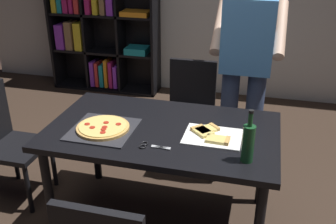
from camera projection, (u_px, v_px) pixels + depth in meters
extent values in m
plane|color=#38281E|center=(163.00, 218.00, 2.87)|extent=(12.00, 12.00, 0.00)
cube|color=black|center=(162.00, 131.00, 2.56)|extent=(1.51, 0.90, 0.04)
cylinder|color=black|center=(49.00, 195.00, 2.55)|extent=(0.06, 0.06, 0.71)
cylinder|color=black|center=(96.00, 141.00, 3.20)|extent=(0.06, 0.06, 0.71)
cylinder|color=black|center=(263.00, 164.00, 2.89)|extent=(0.06, 0.06, 0.71)
cube|color=black|center=(188.00, 117.00, 3.44)|extent=(0.42, 0.42, 0.04)
cube|color=black|center=(193.00, 84.00, 3.50)|extent=(0.42, 0.04, 0.45)
cylinder|color=black|center=(163.00, 147.00, 3.41)|extent=(0.04, 0.04, 0.41)
cylinder|color=black|center=(203.00, 152.00, 3.33)|extent=(0.04, 0.04, 0.41)
cylinder|color=black|center=(173.00, 128.00, 3.73)|extent=(0.04, 0.04, 0.41)
cylinder|color=black|center=(210.00, 133.00, 3.65)|extent=(0.04, 0.04, 0.41)
cube|color=black|center=(16.00, 148.00, 2.95)|extent=(0.42, 0.42, 0.04)
cylinder|color=black|center=(28.00, 189.00, 2.85)|extent=(0.04, 0.04, 0.41)
cylinder|color=black|center=(53.00, 164.00, 3.17)|extent=(0.04, 0.04, 0.41)
cylinder|color=black|center=(15.00, 158.00, 3.25)|extent=(0.04, 0.04, 0.41)
cube|color=black|center=(53.00, 12.00, 5.00)|extent=(0.03, 0.35, 1.95)
cube|color=black|center=(155.00, 18.00, 4.68)|extent=(0.03, 0.35, 1.95)
cube|color=black|center=(108.00, 86.00, 5.25)|extent=(1.40, 0.35, 0.03)
cube|color=black|center=(108.00, 12.00, 4.98)|extent=(1.40, 0.03, 1.95)
cube|color=black|center=(105.00, 52.00, 5.04)|extent=(1.34, 0.29, 0.03)
cube|color=black|center=(103.00, 15.00, 4.84)|extent=(1.34, 0.29, 0.03)
cube|color=black|center=(86.00, 14.00, 4.89)|extent=(0.03, 0.29, 1.89)
cube|color=black|center=(119.00, 16.00, 4.79)|extent=(0.03, 0.29, 1.89)
cube|color=purple|center=(95.00, 72.00, 5.18)|extent=(0.05, 0.22, 0.33)
cube|color=red|center=(99.00, 73.00, 5.17)|extent=(0.04, 0.22, 0.33)
cube|color=teal|center=(104.00, 74.00, 5.16)|extent=(0.05, 0.22, 0.30)
cube|color=orange|center=(108.00, 72.00, 5.13)|extent=(0.04, 0.22, 0.37)
cube|color=#B21E66|center=(113.00, 73.00, 5.12)|extent=(0.04, 0.22, 0.35)
cube|color=purple|center=(118.00, 76.00, 5.12)|extent=(0.05, 0.22, 0.29)
cube|color=purple|center=(63.00, 36.00, 5.08)|extent=(0.11, 0.22, 0.32)
cube|color=olive|center=(72.00, 35.00, 5.04)|extent=(0.09, 0.22, 0.36)
cube|color=yellow|center=(81.00, 36.00, 5.02)|extent=(0.10, 0.22, 0.35)
cube|color=teal|center=(137.00, 50.00, 4.90)|extent=(0.28, 0.25, 0.08)
cube|color=yellow|center=(57.00, 0.00, 4.89)|extent=(0.06, 0.22, 0.29)
cube|color=teal|center=(62.00, 1.00, 4.88)|extent=(0.06, 0.22, 0.28)
cube|color=#B21E66|center=(74.00, 0.00, 4.84)|extent=(0.05, 0.22, 0.30)
cube|color=#B21E66|center=(90.00, 0.00, 4.78)|extent=(0.06, 0.22, 0.32)
cube|color=yellow|center=(97.00, 0.00, 4.76)|extent=(0.06, 0.22, 0.34)
cube|color=olive|center=(105.00, 0.00, 4.73)|extent=(0.06, 0.22, 0.34)
cube|color=purple|center=(112.00, 3.00, 4.72)|extent=(0.08, 0.22, 0.28)
cube|color=orange|center=(136.00, 13.00, 4.70)|extent=(0.34, 0.25, 0.06)
cylinder|color=#38476B|center=(252.00, 128.00, 3.16)|extent=(0.14, 0.14, 0.95)
cylinder|color=#38476B|center=(228.00, 125.00, 3.20)|extent=(0.14, 0.14, 0.95)
cube|color=#4C8CD1|center=(248.00, 36.00, 2.86)|extent=(0.38, 0.22, 0.55)
cylinder|color=#E0B293|center=(281.00, 29.00, 2.95)|extent=(0.09, 0.50, 0.39)
cylinder|color=#E0B293|center=(220.00, 25.00, 3.06)|extent=(0.09, 0.50, 0.39)
cube|color=#2D2D33|center=(103.00, 129.00, 2.53)|extent=(0.40, 0.40, 0.01)
cylinder|color=tan|center=(103.00, 128.00, 2.52)|extent=(0.34, 0.34, 0.02)
cylinder|color=#EACC6B|center=(103.00, 126.00, 2.52)|extent=(0.31, 0.31, 0.01)
cylinder|color=#B22819|center=(92.00, 127.00, 2.49)|extent=(0.04, 0.04, 0.00)
cylinder|color=#B22819|center=(87.00, 124.00, 2.53)|extent=(0.04, 0.04, 0.00)
cylinder|color=#B22819|center=(106.00, 123.00, 2.55)|extent=(0.04, 0.04, 0.00)
cylinder|color=#B22819|center=(103.00, 129.00, 2.46)|extent=(0.04, 0.04, 0.00)
cylinder|color=#B22819|center=(118.00, 124.00, 2.53)|extent=(0.04, 0.04, 0.00)
cylinder|color=#B22819|center=(103.00, 132.00, 2.43)|extent=(0.04, 0.04, 0.00)
cylinder|color=#B22819|center=(105.00, 127.00, 2.49)|extent=(0.04, 0.04, 0.00)
cube|color=white|center=(213.00, 137.00, 2.44)|extent=(0.36, 0.28, 0.01)
cube|color=#EACC6B|center=(207.00, 129.00, 2.50)|extent=(0.16, 0.16, 0.02)
cube|color=tan|center=(214.00, 127.00, 2.53)|extent=(0.08, 0.08, 0.02)
cube|color=#EACC6B|center=(218.00, 140.00, 2.38)|extent=(0.14, 0.10, 0.02)
cube|color=tan|center=(227.00, 141.00, 2.36)|extent=(0.03, 0.09, 0.02)
cube|color=#EACC6B|center=(202.00, 132.00, 2.47)|extent=(0.16, 0.16, 0.02)
cube|color=tan|center=(197.00, 128.00, 2.52)|extent=(0.08, 0.08, 0.02)
cylinder|color=#194723|center=(248.00, 144.00, 2.15)|extent=(0.07, 0.07, 0.22)
cylinder|color=#194723|center=(250.00, 120.00, 2.08)|extent=(0.03, 0.03, 0.08)
cylinder|color=black|center=(251.00, 111.00, 2.06)|extent=(0.03, 0.03, 0.02)
cube|color=silver|center=(161.00, 147.00, 2.32)|extent=(0.12, 0.02, 0.01)
cube|color=silver|center=(161.00, 147.00, 2.32)|extent=(0.12, 0.03, 0.01)
torus|color=black|center=(145.00, 143.00, 2.36)|extent=(0.05, 0.05, 0.01)
torus|color=black|center=(142.00, 147.00, 2.33)|extent=(0.05, 0.05, 0.01)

